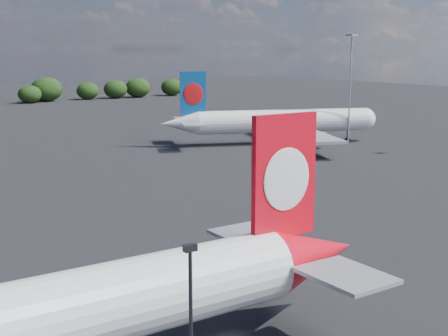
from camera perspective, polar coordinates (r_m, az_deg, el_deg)
qantas_airliner at (r=33.47m, az=-16.81°, el=-13.42°), size 42.10×39.93×13.80m
china_southern_airliner at (r=118.34m, az=4.78°, el=4.22°), size 40.50×38.98×13.75m
floodlight_mast_near at (r=120.22m, az=11.49°, el=8.55°), size 1.60×1.60×20.41m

